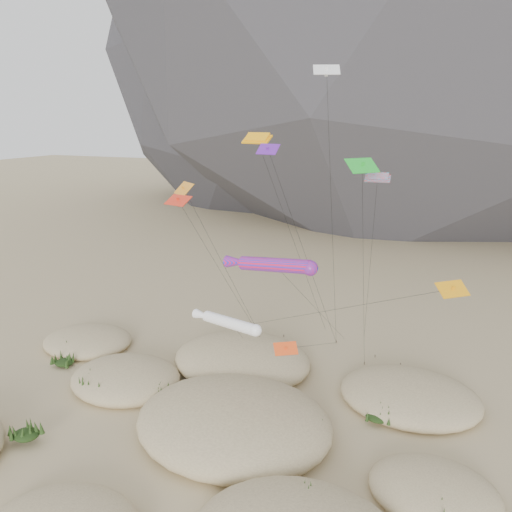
# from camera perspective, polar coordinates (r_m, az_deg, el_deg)

# --- Properties ---
(ground) EXTENTS (500.00, 500.00, 0.00)m
(ground) POSITION_cam_1_polar(r_m,az_deg,el_deg) (40.82, -7.24, -22.66)
(ground) COLOR #CCB789
(ground) RESTS_ON ground
(dunes) EXTENTS (47.76, 35.48, 4.12)m
(dunes) POSITION_cam_1_polar(r_m,az_deg,el_deg) (44.11, -6.35, -18.15)
(dunes) COLOR #CCB789
(dunes) RESTS_ON ground
(dune_grass) EXTENTS (43.02, 29.25, 1.51)m
(dune_grass) POSITION_cam_1_polar(r_m,az_deg,el_deg) (42.85, -5.06, -19.11)
(dune_grass) COLOR black
(dune_grass) RESTS_ON ground
(kite_stakes) EXTENTS (20.84, 5.30, 0.30)m
(kite_stakes) POSITION_cam_1_polar(r_m,az_deg,el_deg) (58.00, 6.01, -10.11)
(kite_stakes) COLOR #3F2D1E
(kite_stakes) RESTS_ON ground
(rainbow_tube_kite) EXTENTS (8.54, 19.27, 14.71)m
(rainbow_tube_kite) POSITION_cam_1_polar(r_m,az_deg,el_deg) (40.08, 1.79, -1.01)
(rainbow_tube_kite) COLOR #EC1844
(rainbow_tube_kite) RESTS_ON ground
(white_tube_kite) EXTENTS (8.21, 16.60, 9.86)m
(white_tube_kite) POSITION_cam_1_polar(r_m,az_deg,el_deg) (40.97, -3.31, -7.57)
(white_tube_kite) COLOR white
(white_tube_kite) RESTS_ON ground
(orange_parafoil) EXTENTS (5.15, 14.31, 23.90)m
(orange_parafoil) POSITION_cam_1_polar(r_m,az_deg,el_deg) (45.91, 0.22, 13.00)
(orange_parafoil) COLOR #F7A00D
(orange_parafoil) RESTS_ON ground
(multi_parafoil) EXTENTS (3.27, 12.72, 20.69)m
(multi_parafoil) POSITION_cam_1_polar(r_m,az_deg,el_deg) (44.19, 13.70, 8.35)
(multi_parafoil) COLOR red
(multi_parafoil) RESTS_ON ground
(delta_kites) EXTENTS (27.00, 20.96, 29.19)m
(delta_kites) POSITION_cam_1_polar(r_m,az_deg,el_deg) (41.38, 3.71, 6.30)
(delta_kites) COLOR green
(delta_kites) RESTS_ON ground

